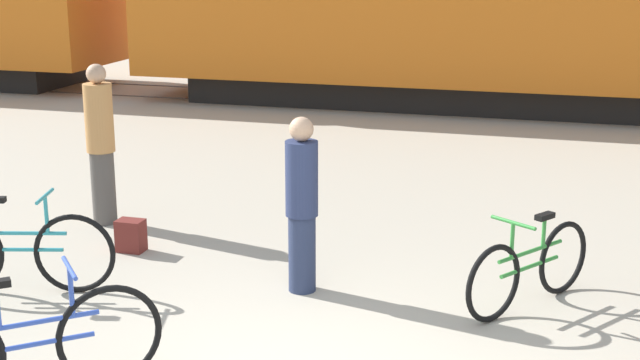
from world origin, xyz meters
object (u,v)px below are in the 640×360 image
object	(u,v)px
person_in_navy	(302,204)
person_in_tan	(101,144)
bicycle_blue	(31,347)
backpack	(131,236)
bicycle_green	(530,268)
bicycle_teal	(19,251)

from	to	relation	value
person_in_navy	person_in_tan	bearing A→B (deg)	-77.23
person_in_navy	bicycle_blue	bearing A→B (deg)	12.52
person_in_tan	backpack	world-z (taller)	person_in_tan
person_in_navy	backpack	xyz separation A→B (m)	(-2.04, 0.54, -0.67)
bicycle_green	person_in_tan	size ratio (longest dim) A/B	0.77
bicycle_green	person_in_navy	bearing A→B (deg)	-174.82
backpack	bicycle_green	bearing A→B (deg)	-5.04
bicycle_green	person_in_navy	xyz separation A→B (m)	(-2.04, -0.18, 0.47)
person_in_navy	backpack	distance (m)	2.21
bicycle_blue	bicycle_teal	xyz separation A→B (m)	(-1.27, 1.73, -0.01)
bicycle_teal	bicycle_green	size ratio (longest dim) A/B	1.23
person_in_navy	backpack	world-z (taller)	person_in_navy
bicycle_green	backpack	xyz separation A→B (m)	(-4.08, 0.36, -0.19)
bicycle_teal	backpack	distance (m)	1.39
bicycle_green	person_in_tan	distance (m)	5.00
person_in_navy	backpack	bearing A→B (deg)	-66.45
person_in_navy	bicycle_green	bearing A→B (deg)	133.67
bicycle_blue	bicycle_teal	size ratio (longest dim) A/B	0.83
bicycle_green	person_in_tan	xyz separation A→B (m)	(-4.83, 1.16, 0.57)
bicycle_teal	bicycle_green	bearing A→B (deg)	11.74
bicycle_green	person_in_navy	size ratio (longest dim) A/B	0.86
bicycle_blue	person_in_tan	world-z (taller)	person_in_tan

